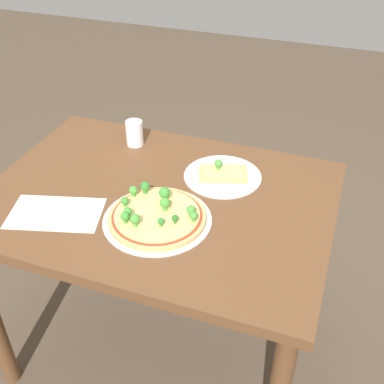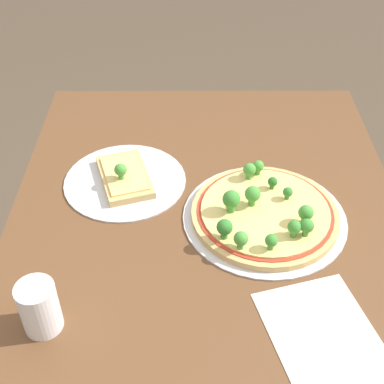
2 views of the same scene
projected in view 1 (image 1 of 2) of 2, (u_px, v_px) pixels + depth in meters
name	position (u px, v px, depth m)	size (l,w,h in m)	color
ground_plane	(165.00, 343.00, 2.02)	(8.00, 8.00, 0.00)	brown
dining_table	(159.00, 222.00, 1.64)	(1.13, 0.82, 0.77)	brown
pizza_tray_whole	(157.00, 216.00, 1.46)	(0.33, 0.33, 0.07)	silver
pizza_tray_slice	(223.00, 174.00, 1.66)	(0.27, 0.27, 0.06)	silver
drinking_cup	(135.00, 133.00, 1.81)	(0.06, 0.06, 0.10)	white
paper_menu	(56.00, 213.00, 1.49)	(0.28, 0.17, 0.00)	white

